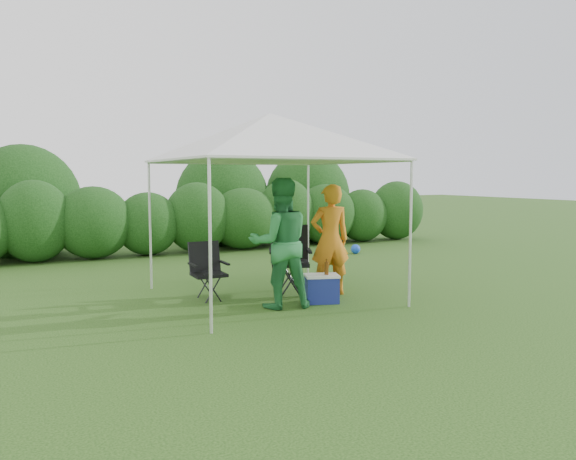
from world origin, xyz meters
name	(u,v)px	position (x,y,z in m)	size (l,w,h in m)	color
ground	(285,304)	(0.00, 0.00, 0.00)	(70.00, 70.00, 0.00)	#335B1C
hedge	(175,220)	(0.04, 6.00, 0.83)	(15.04, 1.53, 1.80)	#1E4C17
canopy	(270,138)	(0.00, 0.50, 2.46)	(3.10, 3.10, 2.83)	silver
chair_right	(290,254)	(0.46, 0.74, 0.61)	(0.82, 0.80, 1.08)	black
chair_left	(207,267)	(-0.91, 0.85, 0.50)	(0.55, 0.50, 0.88)	black
man	(330,240)	(0.93, 0.27, 0.88)	(0.64, 0.42, 1.75)	orange
woman	(280,243)	(-0.16, -0.17, 0.93)	(0.90, 0.70, 1.86)	#297E3E
cooler	(322,288)	(0.52, -0.17, 0.21)	(0.59, 0.51, 0.42)	navy
bottle	(327,267)	(0.58, -0.21, 0.54)	(0.06, 0.06, 0.23)	#592D0C
lawn_toy	(345,248)	(3.70, 4.09, 0.13)	(0.57, 0.47, 0.28)	yellow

